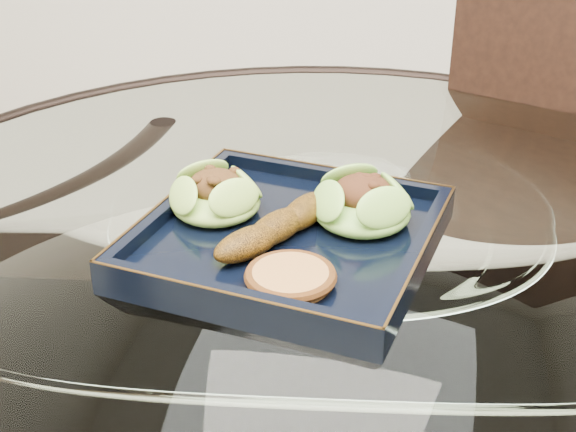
# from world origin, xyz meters

# --- Properties ---
(dining_table) EXTENTS (1.13, 1.13, 0.77)m
(dining_table) POSITION_xyz_m (-0.00, -0.00, 0.60)
(dining_table) COLOR white
(dining_table) RESTS_ON ground
(dining_chair) EXTENTS (0.61, 0.61, 1.09)m
(dining_chair) POSITION_xyz_m (0.26, 0.31, 0.61)
(dining_chair) COLOR black
(dining_chair) RESTS_ON ground
(navy_plate) EXTENTS (0.31, 0.31, 0.02)m
(navy_plate) POSITION_xyz_m (-0.04, -0.03, 0.77)
(navy_plate) COLOR black
(navy_plate) RESTS_ON dining_table
(lettuce_wrap_left) EXTENTS (0.12, 0.12, 0.03)m
(lettuce_wrap_left) POSITION_xyz_m (-0.12, 0.00, 0.80)
(lettuce_wrap_left) COLOR #6EA52F
(lettuce_wrap_left) RESTS_ON navy_plate
(lettuce_wrap_right) EXTENTS (0.11, 0.11, 0.03)m
(lettuce_wrap_right) POSITION_xyz_m (0.03, 0.01, 0.80)
(lettuce_wrap_right) COLOR #67A530
(lettuce_wrap_right) RESTS_ON navy_plate
(roasted_plantain) EXTENTS (0.10, 0.15, 0.03)m
(roasted_plantain) POSITION_xyz_m (-0.04, -0.04, 0.80)
(roasted_plantain) COLOR #653E0A
(roasted_plantain) RESTS_ON navy_plate
(crumb_patty) EXTENTS (0.09, 0.09, 0.01)m
(crumb_patty) POSITION_xyz_m (-0.01, -0.11, 0.79)
(crumb_patty) COLOR #B7793D
(crumb_patty) RESTS_ON navy_plate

